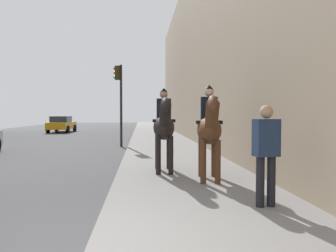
# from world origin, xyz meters

# --- Properties ---
(mounted_horse_near) EXTENTS (2.15, 0.61, 2.25)m
(mounted_horse_near) POSITION_xyz_m (5.36, -1.25, 1.36)
(mounted_horse_near) COLOR black
(mounted_horse_near) RESTS_ON sidewalk_slab
(mounted_horse_far) EXTENTS (2.15, 0.73, 2.24)m
(mounted_horse_far) POSITION_xyz_m (4.12, -2.22, 1.34)
(mounted_horse_far) COLOR #4C2B16
(mounted_horse_far) RESTS_ON sidewalk_slab
(pedestrian_greeting) EXTENTS (0.31, 0.43, 1.70)m
(pedestrian_greeting) POSITION_xyz_m (1.84, -2.72, 1.10)
(pedestrian_greeting) COLOR black
(pedestrian_greeting) RESTS_ON sidewalk_slab
(car_mid_lane) EXTENTS (4.47, 1.99, 1.44)m
(car_mid_lane) POSITION_xyz_m (27.65, 6.48, 0.74)
(car_mid_lane) COLOR orange
(car_mid_lane) RESTS_ON ground
(traffic_light_near_curb) EXTENTS (0.20, 0.44, 4.12)m
(traffic_light_near_curb) POSITION_xyz_m (13.67, 0.45, 2.75)
(traffic_light_near_curb) COLOR black
(traffic_light_near_curb) RESTS_ON ground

